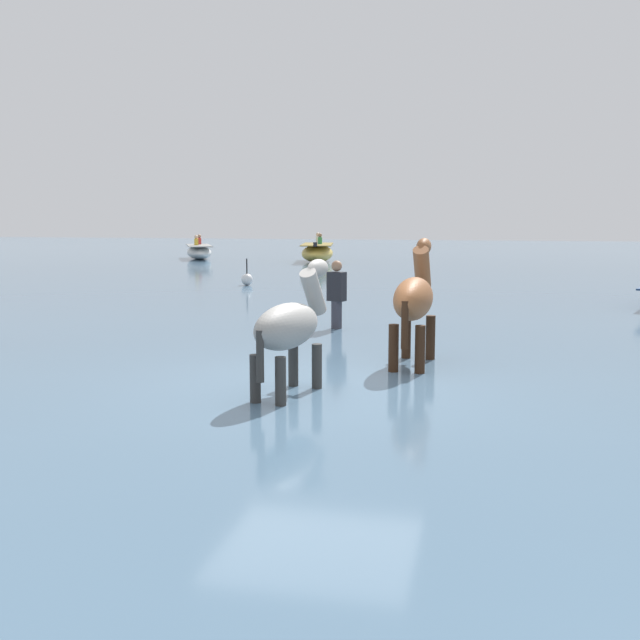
# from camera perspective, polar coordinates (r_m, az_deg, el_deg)

# --- Properties ---
(ground_plane) EXTENTS (120.00, 120.00, 0.00)m
(ground_plane) POSITION_cam_1_polar(r_m,az_deg,el_deg) (9.68, -0.16, -7.00)
(ground_plane) COLOR gray
(water_surface) EXTENTS (90.00, 90.00, 0.36)m
(water_surface) POSITION_cam_1_polar(r_m,az_deg,el_deg) (19.37, 6.31, 0.99)
(water_surface) COLOR slate
(water_surface) RESTS_ON ground
(horse_lead_grey) EXTENTS (0.75, 1.78, 1.92)m
(horse_lead_grey) POSITION_cam_1_polar(r_m,az_deg,el_deg) (9.04, -2.24, -0.70)
(horse_lead_grey) COLOR gray
(horse_lead_grey) RESTS_ON ground
(horse_trailing_chestnut) EXTENTS (0.60, 1.95, 2.12)m
(horse_trailing_chestnut) POSITION_cam_1_polar(r_m,az_deg,el_deg) (10.90, 7.00, 1.35)
(horse_trailing_chestnut) COLOR brown
(horse_trailing_chestnut) RESTS_ON ground
(boat_near_starboard) EXTENTS (2.00, 3.91, 1.28)m
(boat_near_starboard) POSITION_cam_1_polar(r_m,az_deg,el_deg) (34.43, -0.20, 5.00)
(boat_near_starboard) COLOR gold
(boat_near_starboard) RESTS_ON water_surface
(boat_near_port) EXTENTS (2.47, 3.62, 1.14)m
(boat_near_port) POSITION_cam_1_polar(r_m,az_deg,el_deg) (37.20, -8.94, 5.01)
(boat_near_port) COLOR silver
(boat_near_port) RESTS_ON water_surface
(person_onlooker_right) EXTENTS (0.37, 0.30, 1.63)m
(person_onlooker_right) POSITION_cam_1_polar(r_m,az_deg,el_deg) (14.30, 1.24, 1.37)
(person_onlooker_right) COLOR #383842
(person_onlooker_right) RESTS_ON ground
(channel_buoy) EXTENTS (0.35, 0.35, 0.80)m
(channel_buoy) POSITION_cam_1_polar(r_m,az_deg,el_deg) (23.17, -5.43, 3.02)
(channel_buoy) COLOR silver
(channel_buoy) RESTS_ON water_surface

